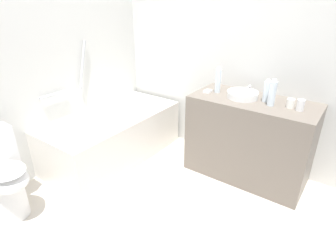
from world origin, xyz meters
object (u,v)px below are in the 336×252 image
Objects in this scene: sink_faucet at (249,90)px; water_bottle_0 at (267,91)px; sink_basin at (243,95)px; water_bottle_2 at (272,93)px; bathtub at (113,135)px; drinking_glass_1 at (300,105)px; water_bottle_1 at (218,80)px; toilet at (2,175)px; soap_dish at (208,91)px; drinking_glass_0 at (290,103)px.

water_bottle_0 is (-0.15, -0.21, 0.06)m from sink_faucet.
water_bottle_2 is (-0.05, -0.28, 0.08)m from sink_basin.
bathtub is at bearing 111.41° from water_bottle_0.
drinking_glass_1 is at bearing -110.95° from sink_faucet.
water_bottle_2 is (-0.07, -0.07, 0.02)m from water_bottle_0.
water_bottle_1 is 0.56m from water_bottle_2.
bathtub is 1.75m from water_bottle_2.
sink_faucet is 0.37m from water_bottle_2.
sink_basin is 1.22× the size of water_bottle_2.
water_bottle_0 is at bearing -125.10° from sink_faucet.
toilet is 7.74× the size of drinking_glass_1.
sink_faucet is 0.42m from soap_dish.
sink_basin is 0.30m from water_bottle_2.
soap_dish is (1.69, -0.95, 0.45)m from toilet.
toilet is at bearing 139.45° from water_bottle_0.
toilet is 3.62× the size of water_bottle_0.
water_bottle_2 is (-0.22, -0.28, 0.08)m from sink_faucet.
drinking_glass_0 is (0.05, -0.15, -0.07)m from water_bottle_2.
sink_basin is 1.93× the size of sink_faucet.
soap_dish is at bearing 125.81° from water_bottle_1.
drinking_glass_1 is (-0.04, -0.80, -0.07)m from water_bottle_1.
drinking_glass_0 is (0.55, -1.69, 0.58)m from bathtub.
drinking_glass_0 is (1.74, -1.74, 0.48)m from toilet.
sink_faucet is 0.33m from water_bottle_1.
bathtub reaches higher than toilet.
drinking_glass_1 reaches higher than soap_dish.
sink_basin is 0.35m from soap_dish.
water_bottle_1 is (-0.02, 0.48, 0.03)m from water_bottle_0.
water_bottle_1 is (1.75, -1.03, 0.56)m from toilet.
bathtub is 1.56m from sink_faucet.
water_bottle_1 reaches higher than sink_faucet.
sink_faucet is at bearing -59.98° from bathtub.
bathtub is at bearing 113.69° from sink_basin.
water_bottle_1 is 2.91× the size of soap_dish.
water_bottle_0 is 0.49m from water_bottle_1.
toilet is 2.38m from water_bottle_2.
bathtub reaches higher than water_bottle_0.
drinking_glass_1 is at bearing -92.59° from water_bottle_1.
soap_dish reaches higher than toilet.
toilet is 2.22m from sink_basin.
drinking_glass_0 is 0.81× the size of drinking_glass_1.
bathtub is 7.46× the size of water_bottle_0.
sink_faucet is at bearing 51.78° from water_bottle_2.
drinking_glass_1 is at bearing -84.62° from water_bottle_2.
water_bottle_1 reaches higher than drinking_glass_0.
water_bottle_1 is at bearing 60.06° from toilet.
soap_dish is at bearing 93.22° from drinking_glass_0.
sink_basin is 3.72× the size of drinking_glass_0.
drinking_glass_0 is (-0.00, -0.44, 0.01)m from sink_basin.
water_bottle_0 reaches higher than sink_basin.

